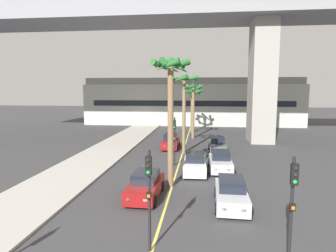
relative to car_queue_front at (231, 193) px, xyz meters
The scene contains 17 objects.
sidewalk_left 11.95m from the car_queue_front, 167.54° to the left, with size 4.80×80.00×0.15m, color #ADA89E.
lane_stripe_center 11.21m from the car_queue_front, 109.06° to the left, with size 0.14×56.00×0.01m, color #DBCC4C.
bridge_overpass 25.98m from the car_queue_front, 96.83° to the left, with size 65.42×8.00×19.14m.
pier_building_backdrop 39.88m from the car_queue_front, 95.28° to the left, with size 39.77×8.04×8.67m.
car_queue_front is the anchor object (origin of this frame).
car_queue_second 14.40m from the car_queue_front, 90.18° to the left, with size 1.88×4.13×1.56m.
car_queue_third 5.11m from the car_queue_front, behind, with size 1.93×4.15×1.56m.
car_queue_fourth 6.65m from the car_queue_front, 109.29° to the left, with size 1.89×4.13×1.56m.
car_queue_fifth 16.51m from the car_queue_front, 108.12° to the left, with size 1.85×4.11×1.56m.
car_queue_sixth 7.31m from the car_queue_front, 91.27° to the left, with size 1.89×4.13×1.56m.
traffic_light_median_near 6.69m from the car_queue_front, 125.78° to the right, with size 0.24×0.37×4.20m.
traffic_light_right_far_corner 6.25m from the car_queue_front, 74.94° to the right, with size 0.24×0.37×4.20m.
traffic_light_median_far 9.48m from the car_queue_front, 115.63° to the left, with size 0.24×0.37×4.20m.
palm_tree_near_median 15.09m from the car_queue_front, 104.81° to the left, with size 3.18×3.29×8.08m.
palm_tree_mid_median 23.43m from the car_queue_front, 97.28° to the left, with size 2.58×2.70×7.35m.
palm_tree_far_median 28.78m from the car_queue_front, 96.58° to the left, with size 3.36×3.33×6.64m.
palm_tree_farthest_median 7.61m from the car_queue_front, 142.49° to the left, with size 2.67×2.68×8.60m.
Camera 1 is at (1.96, -2.64, 6.53)m, focal length 31.05 mm.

